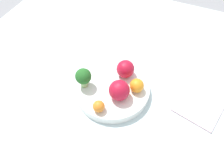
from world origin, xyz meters
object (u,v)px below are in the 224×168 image
bowl (112,89)px  orange_front (137,86)px  apple_green (119,90)px  orange_back (100,107)px  napkin (201,103)px  apple_red (125,69)px  broccoli (83,77)px

bowl → orange_front: bearing=-167.8°
bowl → apple_green: size_ratio=3.81×
bowl → orange_back: size_ratio=6.82×
orange_front → napkin: orange_front is taller
apple_red → napkin: size_ratio=0.31×
broccoli → orange_back: broccoli is taller
broccoli → orange_back: (-0.08, 0.06, -0.02)m
napkin → broccoli: bearing=15.8°
bowl → orange_back: 0.10m
bowl → apple_red: (-0.02, -0.06, 0.04)m
orange_back → napkin: orange_back is taller
apple_green → orange_back: (0.03, 0.07, -0.01)m
napkin → bowl: bearing=14.2°
orange_front → apple_green: bearing=48.2°
apple_red → apple_green: size_ratio=0.92×
bowl → apple_green: bearing=141.7°
bowl → orange_back: orange_back is taller
broccoli → orange_back: 0.11m
apple_green → orange_front: bearing=-131.8°
apple_green → napkin: (-0.24, -0.10, -0.06)m
apple_red → broccoli: bearing=41.8°
napkin → apple_red: bearing=2.1°
broccoli → orange_back: bearing=143.1°
bowl → orange_back: (-0.00, 0.09, 0.03)m
apple_green → orange_back: bearing=64.3°
apple_red → orange_front: (-0.05, 0.04, -0.01)m
broccoli → orange_front: 0.16m
orange_front → orange_back: orange_front is taller
orange_front → napkin: (-0.20, -0.05, -0.05)m
bowl → napkin: 0.28m
broccoli → apple_red: broccoli is taller
bowl → orange_front: (-0.07, -0.02, 0.04)m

